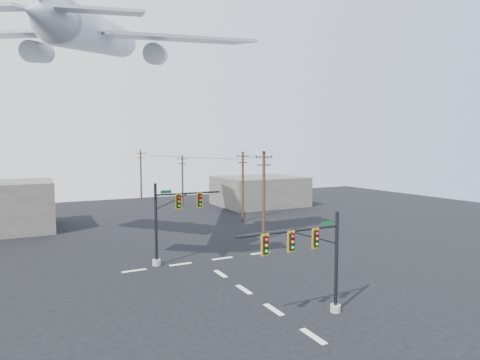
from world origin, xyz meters
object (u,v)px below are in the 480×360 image
signal_mast_far (170,221)px  utility_pole_a (264,194)px  utility_pole_d (141,174)px  airliner (97,35)px  signal_mast_near (314,259)px  utility_pole_c (183,180)px  utility_pole_b (243,185)px

signal_mast_far → utility_pole_a: bearing=19.4°
utility_pole_d → airliner: bearing=-104.3°
signal_mast_near → signal_mast_far: 15.26m
utility_pole_c → airliner: 34.46m
utility_pole_c → signal_mast_far: bearing=-108.9°
utility_pole_c → utility_pole_b: bearing=-78.2°
utility_pole_d → airliner: 43.88m
utility_pole_b → utility_pole_c: 16.87m
signal_mast_far → utility_pole_d: size_ratio=0.74×
utility_pole_b → airliner: (-19.71, -9.01, 15.33)m
signal_mast_near → utility_pole_a: utility_pole_a is taller
utility_pole_a → utility_pole_c: bearing=102.7°
utility_pole_a → airliner: airliner is taller
utility_pole_a → airliner: bearing=-173.4°
signal_mast_near → utility_pole_c: bearing=80.3°
utility_pole_a → utility_pole_c: utility_pole_a is taller
utility_pole_a → airliner: (-16.61, 1.89, 15.25)m
utility_pole_b → utility_pole_c: size_ratio=1.09×
utility_pole_b → utility_pole_a: bearing=-113.1°
signal_mast_far → utility_pole_d: 45.84m
utility_pole_c → utility_pole_d: 13.97m
signal_mast_near → utility_pole_d: (4.06, 59.78, 1.45)m
signal_mast_near → airliner: size_ratio=0.24×
utility_pole_b → signal_mast_far: bearing=-142.0°
utility_pole_b → utility_pole_c: utility_pole_b is taller
signal_mast_far → utility_pole_a: utility_pole_a is taller
signal_mast_near → airliner: (-8.87, 20.74, 16.75)m
signal_mast_far → utility_pole_d: bearing=79.7°
utility_pole_b → airliner: 26.55m
utility_pole_c → airliner: (-16.82, -25.63, 15.75)m
utility_pole_c → airliner: bearing=-121.4°
utility_pole_b → airliner: bearing=-162.7°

